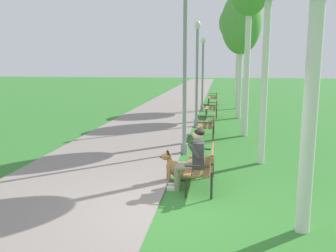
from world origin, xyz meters
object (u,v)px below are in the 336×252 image
Objects in this scene: lamp_post_mid at (197,73)px; lamp_post_far at (203,73)px; park_bench_mid at (208,123)px; lamp_post_near at (185,69)px; park_bench_near at (204,163)px; birch_tree_fourth at (241,24)px; park_bench_furthest at (214,97)px; dog_shepherd at (176,169)px; birch_tree_fifth at (239,23)px; park_bench_far at (213,106)px; person_seated_on_near_bench at (193,157)px.

lamp_post_far is (-0.02, 5.08, -0.14)m from lamp_post_mid.
park_bench_mid is 0.33× the size of lamp_post_near.
lamp_post_mid is at bearing 94.94° from park_bench_near.
birch_tree_fourth is (1.18, 9.70, 3.76)m from park_bench_near.
park_bench_furthest reaches higher than dog_shepherd.
lamp_post_mid is at bearing -106.35° from birch_tree_fifth.
dog_shepherd is (-0.54, -14.72, -0.25)m from park_bench_furthest.
lamp_post_far is 0.68× the size of birch_tree_fourth.
birch_tree_fourth is at bearing -91.04° from birch_tree_fifth.
birch_tree_fifth is at bearing 79.88° from lamp_post_near.
birch_tree_fifth reaches higher than lamp_post_far.
park_bench_far is 0.26× the size of birch_tree_fifth.
birch_tree_fourth reaches higher than park_bench_far.
park_bench_furthest is 8.20m from lamp_post_mid.
park_bench_mid is 9.39m from birch_tree_fifth.
birch_tree_fourth is at bearing 75.34° from park_bench_mid.
lamp_post_mid is (-0.54, 2.03, 1.63)m from park_bench_mid.
lamp_post_near is at bearing -104.56° from birch_tree_fourth.
park_bench_furthest is 6.62m from birch_tree_fourth.
lamp_post_mid is (-0.55, -8.02, 1.63)m from park_bench_furthest.
dog_shepherd is 6.96m from lamp_post_mid.
lamp_post_mid is 5.08m from lamp_post_far.
person_seated_on_near_bench is at bearing -96.13° from birch_tree_fifth.
birch_tree_fifth reaches higher than dog_shepherd.
person_seated_on_near_bench is (-0.21, -0.21, 0.17)m from park_bench_near.
park_bench_near is 0.33× the size of lamp_post_near.
birch_tree_fourth reaches higher than dog_shepherd.
birch_tree_fifth reaches higher than lamp_post_near.
park_bench_far is at bearing 84.89° from lamp_post_near.
lamp_post_near is (-0.60, -12.37, 1.85)m from park_bench_furthest.
park_bench_furthest is at bearing 126.77° from birch_tree_fifth.
dog_shepherd is (-0.53, -4.67, -0.25)m from park_bench_mid.
park_bench_near is at bearing -89.25° from park_bench_mid.
park_bench_furthest is 0.26× the size of birch_tree_fourth.
park_bench_mid is 0.26× the size of birch_tree_fourth.
birch_tree_fourth is at bearing 79.33° from dog_shepherd.
person_seated_on_near_bench reaches higher than park_bench_near.
lamp_post_near is 7.54m from birch_tree_fourth.
lamp_post_far is at bearing 89.79° from lamp_post_near.
park_bench_near and park_bench_mid have the same top height.
park_bench_near reaches higher than dog_shepherd.
lamp_post_near is at bearing 91.52° from dog_shepherd.
park_bench_near is at bearing -76.00° from lamp_post_near.
park_bench_near and park_bench_furthest have the same top height.
park_bench_far is 0.36× the size of lamp_post_mid.
dog_shepherd is 0.14× the size of birch_tree_fourth.
park_bench_furthest is (-0.05, 5.12, 0.00)m from park_bench_far.
birch_tree_fifth is (1.84, 12.98, 4.41)m from dog_shepherd.
park_bench_mid is 1.91× the size of dog_shepherd.
lamp_post_mid is (0.05, 4.35, -0.22)m from lamp_post_near.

